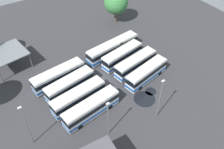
% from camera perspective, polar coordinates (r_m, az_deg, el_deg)
% --- Properties ---
extents(ground_plane, '(91.74, 91.74, 0.00)m').
position_cam_1_polar(ground_plane, '(50.94, -2.05, -1.45)').
color(ground_plane, '#333335').
extents(bus_row0_slot0, '(13.82, 4.28, 3.48)m').
position_cam_1_polar(bus_row0_slot0, '(56.58, 0.22, 6.28)').
color(bus_row0_slot0, silver).
rests_on(bus_row0_slot0, ground_plane).
extents(bus_row0_slot1, '(10.64, 4.42, 3.48)m').
position_cam_1_polar(bus_row0_slot1, '(54.34, 2.38, 4.46)').
color(bus_row0_slot1, silver).
rests_on(bus_row0_slot1, ground_plane).
extents(bus_row0_slot2, '(10.70, 4.23, 3.48)m').
position_cam_1_polar(bus_row0_slot2, '(52.42, 5.54, 2.59)').
color(bus_row0_slot2, silver).
rests_on(bus_row0_slot2, ground_plane).
extents(bus_row0_slot3, '(10.60, 4.51, 3.48)m').
position_cam_1_polar(bus_row0_slot3, '(50.39, 8.10, 0.33)').
color(bus_row0_slot3, silver).
rests_on(bus_row0_slot3, ground_plane).
extents(bus_row1_slot0, '(11.38, 3.77, 3.48)m').
position_cam_1_polar(bus_row1_slot0, '(50.46, -12.50, -0.32)').
color(bus_row1_slot0, silver).
rests_on(bus_row1_slot0, ground_plane).
extents(bus_row1_slot1, '(10.56, 4.20, 3.48)m').
position_cam_1_polar(bus_row1_slot1, '(48.12, -9.92, -2.44)').
color(bus_row1_slot1, silver).
rests_on(bus_row1_slot1, ground_plane).
extents(bus_row1_slot2, '(11.09, 3.98, 3.48)m').
position_cam_1_polar(bus_row1_slot2, '(45.66, -7.90, -5.28)').
color(bus_row1_slot2, silver).
rests_on(bus_row1_slot2, ground_plane).
extents(bus_row1_slot3, '(11.30, 4.02, 3.48)m').
position_cam_1_polar(bus_row1_slot3, '(43.69, -4.93, -7.88)').
color(bus_row1_slot3, silver).
rests_on(bus_row1_slot3, ground_plane).
extents(maintenance_shelter, '(8.55, 8.45, 3.99)m').
position_cam_1_polar(maintenance_shelter, '(56.55, -23.59, 4.65)').
color(maintenance_shelter, slate).
rests_on(maintenance_shelter, ground_plane).
extents(lamp_post_mid_lot, '(0.56, 0.28, 9.11)m').
position_cam_1_polar(lamp_post_mid_lot, '(39.70, -19.53, -11.10)').
color(lamp_post_mid_lot, slate).
rests_on(lamp_post_mid_lot, ground_plane).
extents(lamp_post_near_entrance, '(0.56, 0.28, 7.94)m').
position_cam_1_polar(lamp_post_near_entrance, '(39.01, -0.92, -10.18)').
color(lamp_post_near_entrance, slate).
rests_on(lamp_post_near_entrance, ground_plane).
extents(lamp_post_far_corner, '(0.56, 0.28, 9.10)m').
position_cam_1_polar(lamp_post_far_corner, '(41.67, 11.20, -5.47)').
color(lamp_post_far_corner, slate).
rests_on(lamp_post_far_corner, ground_plane).
extents(tree_north_edge, '(6.44, 6.44, 9.28)m').
position_cam_1_polar(tree_north_edge, '(66.95, 0.95, 16.69)').
color(tree_north_edge, brown).
rests_on(tree_north_edge, ground_plane).
extents(puddle_front_lane, '(4.23, 4.23, 0.01)m').
position_cam_1_polar(puddle_front_lane, '(47.80, 7.65, -5.72)').
color(puddle_front_lane, black).
rests_on(puddle_front_lane, ground_plane).
extents(puddle_centre_drain, '(2.29, 2.29, 0.01)m').
position_cam_1_polar(puddle_centre_drain, '(49.34, 9.11, -3.96)').
color(puddle_centre_drain, black).
rests_on(puddle_centre_drain, ground_plane).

